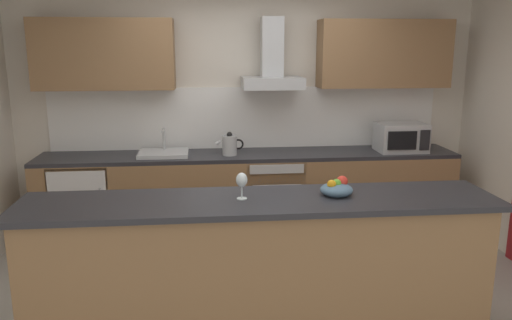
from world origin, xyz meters
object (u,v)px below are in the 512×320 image
object	(u,v)px
microwave	(401,137)
wine_glass	(242,181)
refrigerator	(85,203)
range_hood	(272,66)
sink	(164,153)
oven	(273,194)
kettle	(230,145)
fruit_bowl	(337,189)

from	to	relation	value
microwave	wine_glass	distance (m)	2.63
refrigerator	wine_glass	distance (m)	2.52
range_hood	sink	bearing A→B (deg)	-173.99
oven	kettle	bearing A→B (deg)	-175.74
refrigerator	wine_glass	xyz separation A→B (m)	(1.47, -1.91, 0.71)
refrigerator	wine_glass	bearing A→B (deg)	-52.46
refrigerator	kettle	bearing A→B (deg)	-1.19
kettle	wine_glass	size ratio (longest dim) A/B	1.62
oven	wine_glass	world-z (taller)	wine_glass
sink	kettle	bearing A→B (deg)	-3.79
range_hood	wine_glass	size ratio (longest dim) A/B	4.05
sink	range_hood	bearing A→B (deg)	6.01
wine_glass	oven	bearing A→B (deg)	76.30
refrigerator	sink	world-z (taller)	sink
microwave	fruit_bowl	size ratio (longest dim) A/B	2.27
microwave	fruit_bowl	xyz separation A→B (m)	(-1.18, -1.86, 0.00)
refrigerator	microwave	distance (m)	3.36
oven	kettle	distance (m)	0.71
microwave	kettle	xyz separation A→B (m)	(-1.81, -0.01, -0.04)
oven	range_hood	size ratio (longest dim) A/B	1.11
oven	microwave	size ratio (longest dim) A/B	1.60
refrigerator	range_hood	distance (m)	2.37
sink	fruit_bowl	world-z (taller)	sink
kettle	fruit_bowl	distance (m)	1.96
wine_glass	fruit_bowl	size ratio (longest dim) A/B	0.81
sink	microwave	bearing A→B (deg)	-0.90
refrigerator	kettle	size ratio (longest dim) A/B	2.94
refrigerator	range_hood	bearing A→B (deg)	3.90
kettle	microwave	bearing A→B (deg)	0.18
oven	sink	distance (m)	1.22
wine_glass	range_hood	bearing A→B (deg)	77.14
kettle	wine_glass	distance (m)	1.89
oven	refrigerator	world-z (taller)	oven
microwave	wine_glass	world-z (taller)	microwave
microwave	range_hood	size ratio (longest dim) A/B	0.69
refrigerator	wine_glass	size ratio (longest dim) A/B	4.78
wine_glass	fruit_bowl	distance (m)	0.65
fruit_bowl	range_hood	bearing A→B (deg)	95.06
oven	range_hood	xyz separation A→B (m)	(0.00, 0.13, 1.33)
oven	wine_glass	bearing A→B (deg)	-103.70
oven	microwave	bearing A→B (deg)	-1.18
fruit_bowl	kettle	bearing A→B (deg)	108.80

